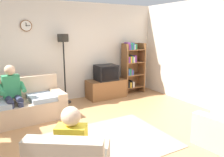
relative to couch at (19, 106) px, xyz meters
The scene contains 11 objects.
ground_plane 2.21m from the couch, 50.74° to the right, with size 12.00×12.00×0.00m, color #B27F51.
back_wall_assembly 1.98m from the couch, 34.86° to the left, with size 6.20×0.17×2.70m.
right_wall 4.69m from the couch, 21.77° to the right, with size 0.12×5.80×2.70m, color silver.
couch is the anchor object (origin of this frame).
tv_stand 2.51m from the couch, 12.80° to the left, with size 1.10×0.56×0.53m.
tv 2.54m from the couch, 12.26° to the left, with size 0.60×0.49×0.44m.
bookshelf 3.49m from the couch, 10.44° to the left, with size 0.68×0.36×1.59m.
floor_lamp 1.82m from the couch, 27.51° to the left, with size 0.28×0.28×1.85m.
area_rug 2.22m from the couch, 56.07° to the right, with size 2.20×1.70×0.01m, color gray.
person_on_couch 0.42m from the couch, 135.78° to the right, with size 0.53×0.55×1.24m.
person_in_left_armchair 2.75m from the couch, 84.13° to the right, with size 0.61×0.64×1.12m.
Camera 1 is at (-1.90, -3.34, 1.94)m, focal length 35.75 mm.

